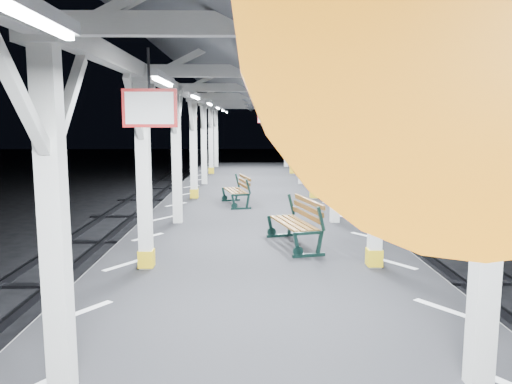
{
  "coord_description": "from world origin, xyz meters",
  "views": [
    {
      "loc": [
        -0.24,
        -6.49,
        3.54
      ],
      "look_at": [
        -0.06,
        3.04,
        2.2
      ],
      "focal_mm": 35.0,
      "sensor_mm": 36.0,
      "label": 1
    }
  ],
  "objects": [
    {
      "name": "bench_mid",
      "position": [
        0.82,
        3.54,
        1.52
      ],
      "size": [
        1.07,
        1.9,
        0.97
      ],
      "rotation": [
        0.0,
        0.0,
        0.24
      ],
      "color": "black",
      "rests_on": "platform"
    },
    {
      "name": "bench_far",
      "position": [
        -0.5,
        8.7,
        1.48
      ],
      "size": [
        0.96,
        1.76,
        0.9
      ],
      "rotation": [
        0.0,
        0.0,
        0.22
      ],
      "color": "black",
      "rests_on": "platform"
    },
    {
      "name": "canopy",
      "position": [
        0.0,
        -0.02,
        4.56
      ],
      "size": [
        5.4,
        49.0,
        4.65
      ],
      "color": "silver",
      "rests_on": "platform"
    },
    {
      "name": "ground",
      "position": [
        0.0,
        0.0,
        0.0
      ],
      "size": [
        120.0,
        120.0,
        0.0
      ],
      "primitive_type": "plane",
      "color": "black",
      "rests_on": "ground"
    },
    {
      "name": "platform",
      "position": [
        0.0,
        0.0,
        0.5
      ],
      "size": [
        6.0,
        50.0,
        1.0
      ],
      "primitive_type": "cube",
      "color": "black",
      "rests_on": "ground"
    },
    {
      "name": "hazard_stripes_left",
      "position": [
        -2.45,
        0.0,
        1.0
      ],
      "size": [
        1.0,
        48.0,
        0.01
      ],
      "primitive_type": "cube",
      "color": "silver",
      "rests_on": "platform"
    },
    {
      "name": "hazard_stripes_right",
      "position": [
        2.45,
        0.0,
        1.0
      ],
      "size": [
        1.0,
        48.0,
        0.01
      ],
      "primitive_type": "cube",
      "color": "silver",
      "rests_on": "platform"
    }
  ]
}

